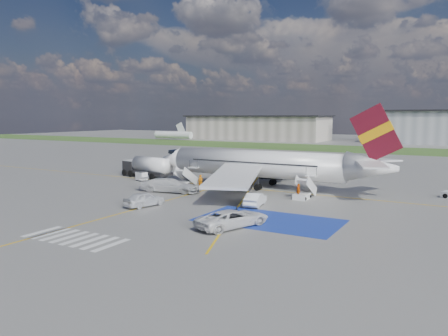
{
  "coord_description": "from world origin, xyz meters",
  "views": [
    {
      "loc": [
        27.12,
        -43.02,
        10.33
      ],
      "look_at": [
        -1.09,
        6.4,
        3.5
      ],
      "focal_mm": 35.0,
      "sensor_mm": 36.0,
      "label": 1
    }
  ],
  "objects_px": {
    "car_silver_a": "(144,199)",
    "van_white_a": "(233,215)",
    "airliner": "(266,164)",
    "van_white_b": "(169,183)",
    "fuel_tanker": "(147,169)",
    "car_silver_b": "(255,199)",
    "gpu_cart": "(141,177)"
  },
  "relations": [
    {
      "from": "gpu_cart",
      "to": "van_white_b",
      "type": "height_order",
      "value": "van_white_b"
    },
    {
      "from": "airliner",
      "to": "gpu_cart",
      "type": "distance_m",
      "value": 20.41
    },
    {
      "from": "fuel_tanker",
      "to": "van_white_b",
      "type": "height_order",
      "value": "fuel_tanker"
    },
    {
      "from": "car_silver_a",
      "to": "van_white_a",
      "type": "distance_m",
      "value": 13.62
    },
    {
      "from": "fuel_tanker",
      "to": "airliner",
      "type": "bearing_deg",
      "value": 14.46
    },
    {
      "from": "airliner",
      "to": "car_silver_a",
      "type": "distance_m",
      "value": 20.21
    },
    {
      "from": "fuel_tanker",
      "to": "gpu_cart",
      "type": "bearing_deg",
      "value": -51.31
    },
    {
      "from": "car_silver_a",
      "to": "airliner",
      "type": "bearing_deg",
      "value": -96.74
    },
    {
      "from": "fuel_tanker",
      "to": "van_white_a",
      "type": "bearing_deg",
      "value": -24.37
    },
    {
      "from": "fuel_tanker",
      "to": "van_white_b",
      "type": "relative_size",
      "value": 1.69
    },
    {
      "from": "car_silver_a",
      "to": "car_silver_b",
      "type": "xyz_separation_m",
      "value": [
        10.89,
        6.64,
        -0.07
      ]
    },
    {
      "from": "car_silver_b",
      "to": "van_white_a",
      "type": "xyz_separation_m",
      "value": [
        2.37,
        -9.75,
        0.32
      ]
    },
    {
      "from": "gpu_cart",
      "to": "van_white_b",
      "type": "bearing_deg",
      "value": -14.13
    },
    {
      "from": "fuel_tanker",
      "to": "van_white_a",
      "type": "height_order",
      "value": "fuel_tanker"
    },
    {
      "from": "car_silver_b",
      "to": "van_white_b",
      "type": "relative_size",
      "value": 0.74
    },
    {
      "from": "gpu_cart",
      "to": "airliner",
      "type": "bearing_deg",
      "value": 27.72
    },
    {
      "from": "airliner",
      "to": "van_white_b",
      "type": "relative_size",
      "value": 5.79
    },
    {
      "from": "airliner",
      "to": "van_white_a",
      "type": "height_order",
      "value": "airliner"
    },
    {
      "from": "fuel_tanker",
      "to": "van_white_b",
      "type": "xyz_separation_m",
      "value": [
        11.62,
        -9.32,
        -0.25
      ]
    },
    {
      "from": "airliner",
      "to": "fuel_tanker",
      "type": "distance_m",
      "value": 21.56
    },
    {
      "from": "airliner",
      "to": "fuel_tanker",
      "type": "bearing_deg",
      "value": -178.6
    },
    {
      "from": "airliner",
      "to": "car_silver_a",
      "type": "xyz_separation_m",
      "value": [
        -6.66,
        -18.91,
        -2.55
      ]
    },
    {
      "from": "gpu_cart",
      "to": "van_white_b",
      "type": "relative_size",
      "value": 0.33
    },
    {
      "from": "fuel_tanker",
      "to": "van_white_a",
      "type": "distance_m",
      "value": 35.36
    },
    {
      "from": "car_silver_a",
      "to": "van_white_b",
      "type": "relative_size",
      "value": 0.78
    },
    {
      "from": "gpu_cart",
      "to": "car_silver_a",
      "type": "bearing_deg",
      "value": -32.03
    },
    {
      "from": "gpu_cart",
      "to": "car_silver_a",
      "type": "relative_size",
      "value": 0.43
    },
    {
      "from": "car_silver_b",
      "to": "van_white_b",
      "type": "bearing_deg",
      "value": -20.24
    },
    {
      "from": "van_white_b",
      "to": "car_silver_a",
      "type": "bearing_deg",
      "value": -171.67
    },
    {
      "from": "car_silver_a",
      "to": "car_silver_b",
      "type": "distance_m",
      "value": 12.75
    },
    {
      "from": "airliner",
      "to": "van_white_b",
      "type": "xyz_separation_m",
      "value": [
        -9.85,
        -9.84,
        -2.15
      ]
    },
    {
      "from": "fuel_tanker",
      "to": "van_white_a",
      "type": "xyz_separation_m",
      "value": [
        28.07,
        -21.49,
        -0.4
      ]
    }
  ]
}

